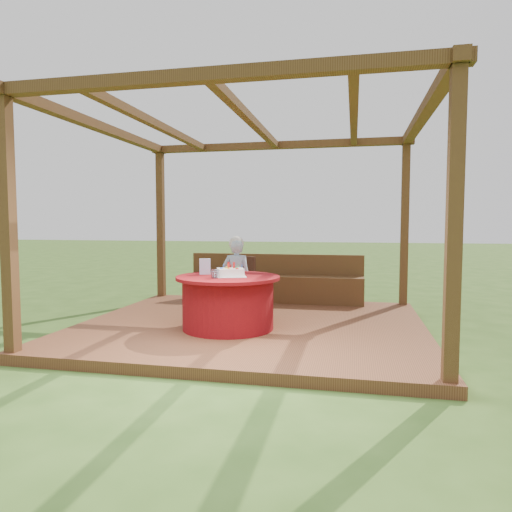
{
  "coord_description": "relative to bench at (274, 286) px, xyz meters",
  "views": [
    {
      "loc": [
        1.32,
        -5.9,
        1.45
      ],
      "look_at": [
        0.0,
        0.25,
        1.0
      ],
      "focal_mm": 32.0,
      "sensor_mm": 36.0,
      "label": 1
    }
  ],
  "objects": [
    {
      "name": "table",
      "position": [
        -0.22,
        -2.12,
        0.08
      ],
      "size": [
        1.31,
        1.31,
        0.67
      ],
      "color": "maroon",
      "rests_on": "deck"
    },
    {
      "name": "bench",
      "position": [
        0.0,
        0.0,
        0.0
      ],
      "size": [
        3.0,
        0.42,
        0.8
      ],
      "color": "brown",
      "rests_on": "deck"
    },
    {
      "name": "pergola",
      "position": [
        0.0,
        -1.72,
        2.02
      ],
      "size": [
        4.5,
        4.0,
        2.72
      ],
      "color": "brown",
      "rests_on": "deck"
    },
    {
      "name": "deck",
      "position": [
        0.0,
        -1.72,
        -0.32
      ],
      "size": [
        4.5,
        4.0,
        0.12
      ],
      "primitive_type": "cube",
      "color": "brown",
      "rests_on": "ground"
    },
    {
      "name": "chair",
      "position": [
        -0.34,
        -0.97,
        0.18
      ],
      "size": [
        0.49,
        0.49,
        0.83
      ],
      "color": "#361C11",
      "rests_on": "deck"
    },
    {
      "name": "drinking_glass",
      "position": [
        -0.31,
        -2.38,
        0.46
      ],
      "size": [
        0.15,
        0.15,
        0.11
      ],
      "primitive_type": "imported",
      "rotation": [
        0.0,
        0.0,
        0.43
      ],
      "color": "white",
      "rests_on": "table"
    },
    {
      "name": "elderly_woman",
      "position": [
        -0.29,
        -1.42,
        0.33
      ],
      "size": [
        0.42,
        0.28,
        1.15
      ],
      "color": "#96BBDE",
      "rests_on": "deck"
    },
    {
      "name": "birthday_cake",
      "position": [
        -0.18,
        -2.14,
        0.46
      ],
      "size": [
        0.48,
        0.48,
        0.17
      ],
      "color": "white",
      "rests_on": "table"
    },
    {
      "name": "ground",
      "position": [
        0.0,
        -1.72,
        -0.38
      ],
      "size": [
        60.0,
        60.0,
        0.0
      ],
      "primitive_type": "plane",
      "color": "#32551C",
      "rests_on": "ground"
    },
    {
      "name": "gift_bag",
      "position": [
        -0.57,
        -1.99,
        0.51
      ],
      "size": [
        0.16,
        0.13,
        0.2
      ],
      "primitive_type": "cube",
      "rotation": [
        0.0,
        0.0,
        0.34
      ],
      "color": "#D087B4",
      "rests_on": "table"
    }
  ]
}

